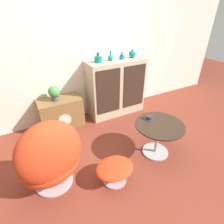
{
  "coord_description": "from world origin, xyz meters",
  "views": [
    {
      "loc": [
        -1.08,
        -1.28,
        1.82
      ],
      "look_at": [
        -0.06,
        0.59,
        0.55
      ],
      "focal_mm": 28.0,
      "sensor_mm": 36.0,
      "label": 1
    }
  ],
  "objects": [
    {
      "name": "ottoman",
      "position": [
        -0.37,
        -0.05,
        0.19
      ],
      "size": [
        0.45,
        0.39,
        0.25
      ],
      "color": "#B7B7BC",
      "rests_on": "ground_plane"
    },
    {
      "name": "vase_rightmost",
      "position": [
        0.79,
        1.4,
        1.11
      ],
      "size": [
        0.13,
        0.13,
        0.15
      ],
      "color": "#147A75",
      "rests_on": "sideboard"
    },
    {
      "name": "vase_leftmost",
      "position": [
        0.12,
        1.4,
        1.1
      ],
      "size": [
        0.13,
        0.13,
        0.16
      ],
      "color": "#147A75",
      "rests_on": "sideboard"
    },
    {
      "name": "potted_plant",
      "position": [
        -0.67,
        1.41,
        0.65
      ],
      "size": [
        0.19,
        0.19,
        0.24
      ],
      "color": "#4C4C51",
      "rests_on": "tv_console"
    },
    {
      "name": "wall_back",
      "position": [
        0.0,
        1.64,
        1.3
      ],
      "size": [
        6.4,
        0.06,
        2.6
      ],
      "color": "silver",
      "rests_on": "ground_plane"
    },
    {
      "name": "coffee_table",
      "position": [
        0.39,
        0.09,
        0.35
      ],
      "size": [
        0.66,
        0.66,
        0.49
      ],
      "color": "#B7B7BC",
      "rests_on": "ground_plane"
    },
    {
      "name": "egg_chair",
      "position": [
        -1.02,
        0.22,
        0.43
      ],
      "size": [
        0.79,
        0.74,
        0.93
      ],
      "color": "#B7B7BC",
      "rests_on": "ground_plane"
    },
    {
      "name": "tv_console",
      "position": [
        -0.62,
        1.41,
        0.26
      ],
      "size": [
        0.71,
        0.4,
        0.52
      ],
      "color": "brown",
      "rests_on": "ground_plane"
    },
    {
      "name": "sideboard",
      "position": [
        0.46,
        1.39,
        0.52
      ],
      "size": [
        1.07,
        0.44,
        1.04
      ],
      "color": "tan",
      "rests_on": "ground_plane"
    },
    {
      "name": "vase_inner_right",
      "position": [
        0.57,
        1.4,
        1.08
      ],
      "size": [
        0.09,
        0.09,
        0.12
      ],
      "color": "#196699",
      "rests_on": "sideboard"
    },
    {
      "name": "ground_plane",
      "position": [
        0.0,
        0.0,
        0.0
      ],
      "size": [
        12.0,
        12.0,
        0.0
      ],
      "primitive_type": "plane",
      "color": "brown"
    },
    {
      "name": "vase_inner_left",
      "position": [
        0.35,
        1.4,
        1.09
      ],
      "size": [
        0.09,
        0.09,
        0.17
      ],
      "color": "#147A75",
      "rests_on": "sideboard"
    },
    {
      "name": "teacup",
      "position": [
        0.34,
        0.26,
        0.51
      ],
      "size": [
        0.13,
        0.13,
        0.05
      ],
      "color": "#2D2D33",
      "rests_on": "coffee_table"
    }
  ]
}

